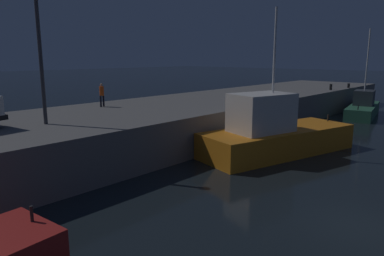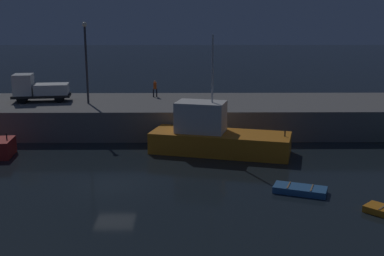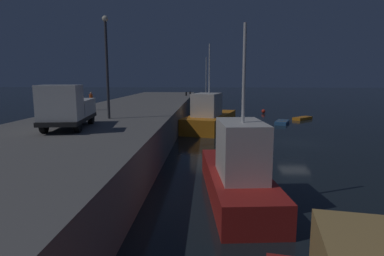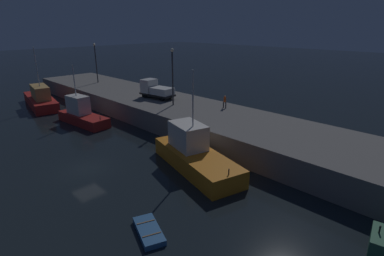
{
  "view_description": "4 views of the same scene",
  "coord_description": "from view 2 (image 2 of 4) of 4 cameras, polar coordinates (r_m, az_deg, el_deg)",
  "views": [
    {
      "loc": [
        -13.32,
        -3.7,
        6.26
      ],
      "look_at": [
        4.48,
        12.52,
        1.42
      ],
      "focal_mm": 33.35,
      "sensor_mm": 36.0,
      "label": 1
    },
    {
      "loc": [
        4.7,
        -28.83,
        10.44
      ],
      "look_at": [
        5.1,
        10.05,
        1.41
      ],
      "focal_mm": 44.61,
      "sensor_mm": 36.0,
      "label": 2
    },
    {
      "loc": [
        -27.83,
        7.67,
        5.67
      ],
      "look_at": [
        1.45,
        9.2,
        1.0
      ],
      "focal_mm": 29.71,
      "sensor_mm": 36.0,
      "label": 3
    },
    {
      "loc": [
        25.01,
        -10.97,
        12.89
      ],
      "look_at": [
        2.2,
        11.97,
        1.72
      ],
      "focal_mm": 28.05,
      "sensor_mm": 36.0,
      "label": 4
    }
  ],
  "objects": [
    {
      "name": "utility_truck",
      "position": [
        47.51,
        -17.93,
        4.49
      ],
      "size": [
        5.58,
        2.93,
        2.64
      ],
      "color": "black",
      "rests_on": "pier_quay"
    },
    {
      "name": "ground_plane",
      "position": [
        31.01,
        -9.33,
        -6.78
      ],
      "size": [
        320.0,
        320.0,
        0.0
      ],
      "primitive_type": "plane",
      "color": "black"
    },
    {
      "name": "dockworker",
      "position": [
        48.12,
        -4.45,
        4.87
      ],
      "size": [
        0.44,
        0.4,
        1.72
      ],
      "color": "black",
      "rests_on": "pier_quay"
    },
    {
      "name": "fishing_trawler_red",
      "position": [
        37.55,
        2.79,
        -0.96
      ],
      "size": [
        11.4,
        6.3,
        9.2
      ],
      "color": "orange",
      "rests_on": "ground"
    },
    {
      "name": "pier_quay",
      "position": [
        45.93,
        -6.45,
        1.53
      ],
      "size": [
        78.5,
        10.67,
        2.63
      ],
      "color": "slate",
      "rests_on": "ground"
    },
    {
      "name": "rowboat_white_mid",
      "position": [
        30.03,
        12.79,
        -7.21
      ],
      "size": [
        3.43,
        2.41,
        0.43
      ],
      "color": "#2D6099",
      "rests_on": "ground"
    },
    {
      "name": "lamp_post_east",
      "position": [
        45.04,
        -12.56,
        8.38
      ],
      "size": [
        0.44,
        0.44,
        7.43
      ],
      "color": "#38383D",
      "rests_on": "pier_quay"
    }
  ]
}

